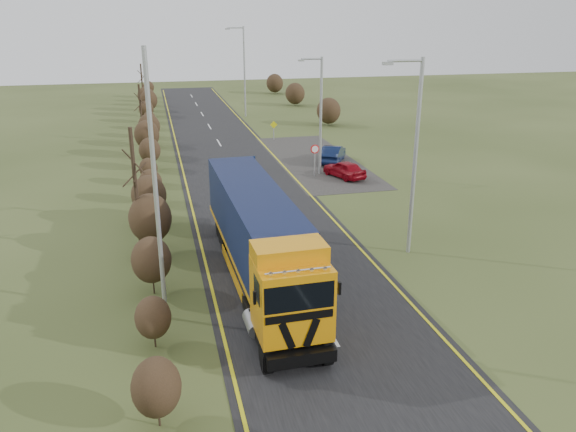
# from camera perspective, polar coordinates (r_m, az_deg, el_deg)

# --- Properties ---
(ground) EXTENTS (160.00, 160.00, 0.00)m
(ground) POSITION_cam_1_polar(r_m,az_deg,el_deg) (24.12, 1.02, -6.32)
(ground) COLOR #35401B
(ground) RESTS_ON ground
(road) EXTENTS (8.00, 120.00, 0.02)m
(road) POSITION_cam_1_polar(r_m,az_deg,el_deg) (33.19, -3.30, 1.05)
(road) COLOR black
(road) RESTS_ON ground
(layby) EXTENTS (6.00, 18.00, 0.02)m
(layby) POSITION_cam_1_polar(r_m,az_deg,el_deg) (43.99, 2.72, 5.71)
(layby) COLOR #2A2825
(layby) RESTS_ON ground
(lane_markings) EXTENTS (7.52, 116.00, 0.01)m
(lane_markings) POSITION_cam_1_polar(r_m,az_deg,el_deg) (32.90, -3.20, 0.92)
(lane_markings) COLOR gold
(lane_markings) RESTS_ON road
(hedgerow) EXTENTS (2.24, 102.04, 6.05)m
(hedgerow) POSITION_cam_1_polar(r_m,az_deg,el_deg) (30.24, -13.87, 1.84)
(hedgerow) COLOR #2F2215
(hedgerow) RESTS_ON ground
(lorry) EXTENTS (2.72, 13.96, 3.88)m
(lorry) POSITION_cam_1_polar(r_m,az_deg,el_deg) (22.96, -3.03, -1.74)
(lorry) COLOR black
(lorry) RESTS_ON ground
(car_red_hatchback) EXTENTS (2.51, 3.76, 1.19)m
(car_red_hatchback) POSITION_cam_1_polar(r_m,az_deg,el_deg) (39.10, 5.74, 4.75)
(car_red_hatchback) COLOR maroon
(car_red_hatchback) RESTS_ON ground
(car_blue_sedan) EXTENTS (3.08, 4.13, 1.30)m
(car_blue_sedan) POSITION_cam_1_polar(r_m,az_deg,el_deg) (43.24, 4.58, 6.30)
(car_blue_sedan) COLOR black
(car_blue_sedan) RESTS_ON ground
(streetlight_near) EXTENTS (1.90, 0.18, 8.95)m
(streetlight_near) POSITION_cam_1_polar(r_m,az_deg,el_deg) (25.77, 12.63, 6.53)
(streetlight_near) COLOR #9EA2A4
(streetlight_near) RESTS_ON ground
(streetlight_mid) EXTENTS (1.72, 0.18, 8.04)m
(streetlight_mid) POSITION_cam_1_polar(r_m,az_deg,el_deg) (39.20, 3.23, 10.55)
(streetlight_mid) COLOR #9EA2A4
(streetlight_mid) RESTS_ON ground
(streetlight_far) EXTENTS (2.04, 0.19, 9.60)m
(streetlight_far) POSITION_cam_1_polar(r_m,az_deg,el_deg) (63.34, -4.57, 14.78)
(streetlight_far) COLOR #9EA2A4
(streetlight_far) RESTS_ON ground
(left_pole) EXTENTS (0.16, 0.16, 9.69)m
(left_pole) POSITION_cam_1_polar(r_m,az_deg,el_deg) (19.74, -13.29, 2.29)
(left_pole) COLOR #9EA2A4
(left_pole) RESTS_ON ground
(speed_sign) EXTENTS (0.62, 0.10, 2.25)m
(speed_sign) POSITION_cam_1_polar(r_m,az_deg,el_deg) (39.05, 2.74, 6.27)
(speed_sign) COLOR #9EA2A4
(speed_sign) RESTS_ON ground
(warning_board) EXTENTS (0.66, 0.11, 1.73)m
(warning_board) POSITION_cam_1_polar(r_m,az_deg,el_deg) (51.11, -1.46, 8.86)
(warning_board) COLOR #9EA2A4
(warning_board) RESTS_ON ground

